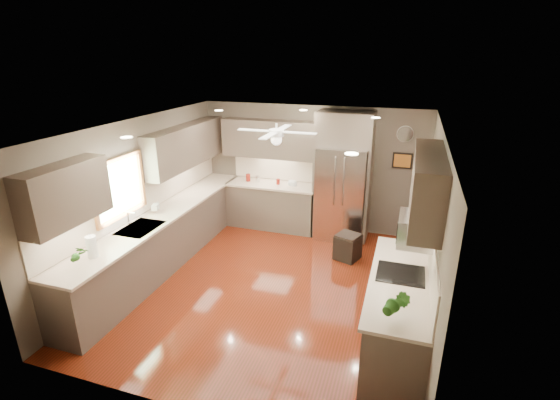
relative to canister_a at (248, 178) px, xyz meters
The scene contains 27 objects.
floor 2.73m from the canister_a, 60.29° to the right, with size 5.00×5.00×0.00m, color #471A09.
ceiling 2.93m from the canister_a, 60.29° to the right, with size 5.00×5.00×0.00m, color white.
wall_back 1.31m from the canister_a, 13.45° to the left, with size 4.50×4.50×0.00m, color brown.
wall_front 4.87m from the canister_a, 75.05° to the right, with size 4.50×4.50×0.00m, color brown.
wall_left 2.43m from the canister_a, 114.33° to the right, with size 5.00×5.00×0.00m, color brown.
wall_right 4.14m from the canister_a, 32.11° to the right, with size 5.00×5.00×0.00m, color brown.
canister_a is the anchor object (origin of this frame).
canister_b 0.21m from the canister_a, ahead, with size 0.08×0.08×0.13m, color silver.
canister_d 0.66m from the canister_a, ahead, with size 0.07×0.07×0.11m, color maroon.
soap_bottle 2.22m from the canister_a, 111.01° to the right, with size 0.09×0.10×0.21m, color white.
potted_plant_left 3.98m from the canister_a, 99.96° to the right, with size 0.17×0.11×0.32m, color #225418.
potted_plant_right 4.96m from the canister_a, 50.61° to the right, with size 0.19×0.15×0.34m, color #225418.
bowl 0.96m from the canister_a, ahead, with size 0.19×0.19×0.05m, color beige.
left_run 2.23m from the canister_a, 108.83° to the right, with size 0.65×4.70×1.45m.
back_run 0.75m from the canister_a, ahead, with size 1.85×0.65×1.45m.
uppers 1.79m from the canister_a, 70.96° to the right, with size 4.50×4.70×0.95m.
window 2.92m from the canister_a, 109.67° to the right, with size 0.05×1.12×0.92m.
sink 2.79m from the canister_a, 104.07° to the right, with size 0.50×0.70×0.32m.
refrigerator 1.96m from the canister_a, ahead, with size 1.06×0.75×2.45m.
right_run 4.41m from the canister_a, 43.28° to the right, with size 0.70×2.20×1.45m.
microwave 4.31m from the canister_a, 39.96° to the right, with size 0.43×0.55×0.34m.
ceiling_fan 2.63m from the canister_a, 56.54° to the right, with size 1.18×1.18×0.32m.
recessed_lights 2.62m from the canister_a, 55.97° to the right, with size 2.84×3.14×0.01m.
wall_clock 3.19m from the canister_a, ahead, with size 0.30×0.03×0.30m.
framed_print 3.06m from the canister_a, ahead, with size 0.36×0.03×0.30m.
stool 2.57m from the canister_a, 22.98° to the right, with size 0.49×0.49×0.46m.
paper_towel 3.75m from the canister_a, 100.36° to the right, with size 0.13×0.13×0.33m.
Camera 1 is at (1.85, -5.22, 3.46)m, focal length 26.00 mm.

